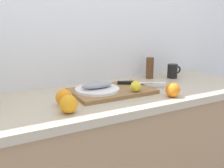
# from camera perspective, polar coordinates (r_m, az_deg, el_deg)

# --- Properties ---
(back_wall) EXTENTS (3.20, 0.05, 2.50)m
(back_wall) POSITION_cam_1_polar(r_m,az_deg,el_deg) (1.64, -9.13, 12.08)
(back_wall) COLOR white
(back_wall) RESTS_ON ground_plane
(cutting_board) EXTENTS (0.45, 0.29, 0.02)m
(cutting_board) POSITION_cam_1_polar(r_m,az_deg,el_deg) (1.46, 0.00, -1.52)
(cutting_board) COLOR olive
(cutting_board) RESTS_ON kitchen_counter
(white_plate) EXTENTS (0.24, 0.24, 0.01)m
(white_plate) POSITION_cam_1_polar(r_m,az_deg,el_deg) (1.43, -3.27, -1.20)
(white_plate) COLOR white
(white_plate) RESTS_ON cutting_board
(fish_fillet) EXTENTS (0.18, 0.08, 0.04)m
(fish_fillet) POSITION_cam_1_polar(r_m,az_deg,el_deg) (1.42, -3.29, -0.21)
(fish_fillet) COLOR gray
(fish_fillet) RESTS_ON white_plate
(chef_knife) EXTENTS (0.26, 0.17, 0.02)m
(chef_knife) POSITION_cam_1_polar(r_m,az_deg,el_deg) (1.57, 5.14, 0.25)
(chef_knife) COLOR silver
(chef_knife) RESTS_ON cutting_board
(lemon_0) EXTENTS (0.06, 0.06, 0.06)m
(lemon_0) POSITION_cam_1_polar(r_m,az_deg,el_deg) (1.41, 5.24, -0.50)
(lemon_0) COLOR yellow
(lemon_0) RESTS_ON cutting_board
(coffee_mug_1) EXTENTS (0.11, 0.07, 0.10)m
(coffee_mug_1) POSITION_cam_1_polar(r_m,az_deg,el_deg) (1.87, 13.20, 2.81)
(coffee_mug_1) COLOR black
(coffee_mug_1) RESTS_ON kitchen_counter
(orange_0) EXTENTS (0.08, 0.08, 0.08)m
(orange_0) POSITION_cam_1_polar(r_m,az_deg,el_deg) (1.26, -10.49, -2.93)
(orange_0) COLOR orange
(orange_0) RESTS_ON kitchen_counter
(orange_1) EXTENTS (0.08, 0.08, 0.08)m
(orange_1) POSITION_cam_1_polar(r_m,az_deg,el_deg) (1.16, -9.53, -4.39)
(orange_1) COLOR orange
(orange_1) RESTS_ON kitchen_counter
(orange_2) EXTENTS (0.08, 0.08, 0.08)m
(orange_2) POSITION_cam_1_polar(r_m,az_deg,el_deg) (1.41, 13.18, -1.27)
(orange_2) COLOR orange
(orange_2) RESTS_ON kitchen_counter
(pepper_mill) EXTENTS (0.05, 0.05, 0.15)m
(pepper_mill) POSITION_cam_1_polar(r_m,az_deg,el_deg) (1.82, 8.30, 3.52)
(pepper_mill) COLOR brown
(pepper_mill) RESTS_ON kitchen_counter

